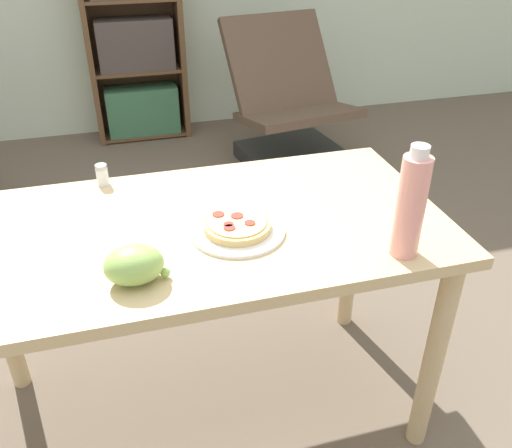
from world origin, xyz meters
TOP-DOWN VIEW (x-y plane):
  - ground_plane at (0.00, 0.00)m, footprint 14.00×14.00m
  - dining_table at (-0.07, -0.12)m, footprint 1.39×0.71m
  - pizza_on_plate at (0.04, -0.19)m, footprint 0.26×0.26m
  - grape_bunch at (-0.25, -0.33)m, footprint 0.15×0.11m
  - drink_bottle at (0.42, -0.40)m, footprint 0.07×0.07m
  - salt_shaker at (-0.30, 0.19)m, footprint 0.04×0.04m
  - lounge_chair_far at (0.84, 1.75)m, footprint 0.77×0.85m
  - bookshelf at (-0.04, 2.45)m, footprint 0.64×0.29m

SIDE VIEW (x-z plane):
  - ground_plane at x=0.00m, z-range 0.00..0.00m
  - lounge_chair_far at x=0.84m, z-range -0.15..0.73m
  - dining_table at x=-0.07m, z-range 0.27..1.03m
  - bookshelf at x=-0.04m, z-range -0.04..1.39m
  - pizza_on_plate at x=0.04m, z-range 0.75..0.79m
  - salt_shaker at x=-0.30m, z-range 0.75..0.82m
  - grape_bunch at x=-0.25m, z-range 0.75..0.85m
  - drink_bottle at x=0.42m, z-range 0.74..1.04m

